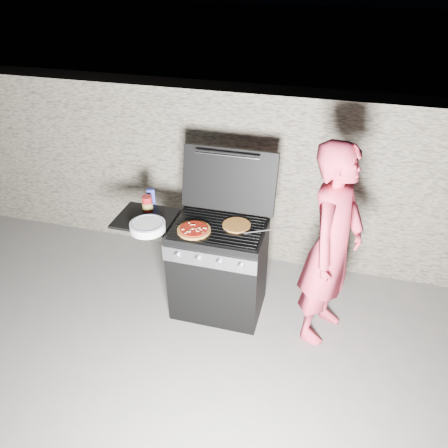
% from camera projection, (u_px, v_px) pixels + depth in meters
% --- Properties ---
extents(ground, '(50.00, 50.00, 0.00)m').
position_uv_depth(ground, '(219.00, 306.00, 4.19)').
color(ground, slate).
extents(stone_wall, '(8.00, 0.35, 1.80)m').
position_uv_depth(stone_wall, '(246.00, 175.00, 4.55)').
color(stone_wall, gray).
rests_on(stone_wall, ground).
extents(gas_grill, '(1.34, 0.79, 0.91)m').
position_uv_depth(gas_grill, '(192.00, 265.00, 3.99)').
color(gas_grill, black).
rests_on(gas_grill, ground).
extents(pizza_topped, '(0.34, 0.34, 0.03)m').
position_uv_depth(pizza_topped, '(194.00, 229.00, 3.63)').
color(pizza_topped, '#A97E41').
rests_on(pizza_topped, gas_grill).
extents(pizza_plain, '(0.29, 0.29, 0.01)m').
position_uv_depth(pizza_plain, '(237.00, 225.00, 3.71)').
color(pizza_plain, orange).
rests_on(pizza_plain, gas_grill).
extents(sauce_jar, '(0.11, 0.11, 0.14)m').
position_uv_depth(sauce_jar, '(147.00, 203.00, 3.90)').
color(sauce_jar, maroon).
rests_on(sauce_jar, gas_grill).
extents(blue_carton, '(0.08, 0.07, 0.15)m').
position_uv_depth(blue_carton, '(151.00, 197.00, 4.00)').
color(blue_carton, '#283095').
rests_on(blue_carton, gas_grill).
extents(plate_stack, '(0.39, 0.39, 0.07)m').
position_uv_depth(plate_stack, '(148.00, 227.00, 3.65)').
color(plate_stack, white).
rests_on(plate_stack, gas_grill).
extents(person, '(0.63, 0.76, 1.79)m').
position_uv_depth(person, '(332.00, 247.00, 3.48)').
color(person, '#DE3B54').
rests_on(person, ground).
extents(tongs, '(0.39, 0.11, 0.08)m').
position_uv_depth(tongs, '(269.00, 230.00, 3.58)').
color(tongs, '#252525').
rests_on(tongs, gas_grill).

